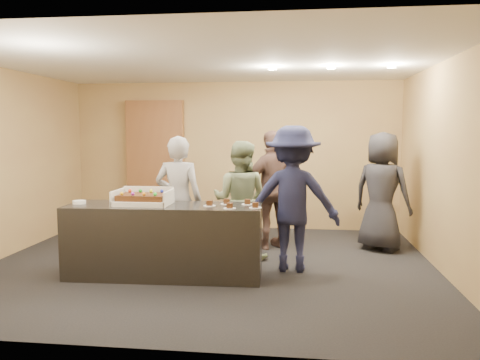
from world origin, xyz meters
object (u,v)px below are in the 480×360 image
at_px(storage_cabinet, 156,164).
at_px(sheet_cake, 143,197).
at_px(person_dark_suit, 382,191).
at_px(cake_box, 144,201).
at_px(person_brown_extra, 273,190).
at_px(serving_counter, 165,241).
at_px(plate_stack, 79,202).
at_px(person_sage_man, 240,200).
at_px(person_navy_man, 293,199).
at_px(person_server_grey, 179,201).

relative_size(storage_cabinet, sheet_cake, 4.11).
relative_size(storage_cabinet, person_dark_suit, 1.32).
distance_m(cake_box, person_brown_extra, 2.19).
bearing_deg(serving_counter, plate_stack, 179.76).
xyz_separation_m(plate_stack, person_sage_man, (1.91, 0.97, -0.09)).
distance_m(storage_cabinet, person_navy_man, 3.61).
relative_size(sheet_cake, plate_stack, 3.56).
distance_m(sheet_cake, person_navy_man, 1.90).
height_order(sheet_cake, person_brown_extra, person_brown_extra).
bearing_deg(sheet_cake, cake_box, 89.09).
bearing_deg(serving_counter, person_dark_suit, 27.80).
xyz_separation_m(storage_cabinet, person_dark_suit, (3.92, -1.30, -0.29)).
height_order(storage_cabinet, person_server_grey, storage_cabinet).
bearing_deg(cake_box, sheet_cake, -90.91).
bearing_deg(sheet_cake, person_sage_man, 40.47).
distance_m(person_navy_man, person_brown_extra, 1.16).
bearing_deg(storage_cabinet, person_server_grey, -66.45).
distance_m(sheet_cake, person_brown_extra, 2.21).
relative_size(person_sage_man, person_navy_man, 0.89).
distance_m(storage_cabinet, plate_stack, 3.02).
height_order(person_server_grey, person_brown_extra, person_brown_extra).
bearing_deg(person_dark_suit, cake_box, 60.58).
relative_size(sheet_cake, person_navy_man, 0.31).
height_order(person_navy_man, person_dark_suit, person_navy_man).
bearing_deg(person_brown_extra, person_server_grey, 10.24).
distance_m(person_server_grey, person_navy_man, 1.52).
distance_m(cake_box, sheet_cake, 0.06).
height_order(sheet_cake, person_dark_suit, person_dark_suit).
bearing_deg(serving_counter, person_sage_man, 46.24).
xyz_separation_m(person_sage_man, person_dark_suit, (2.07, 0.73, 0.06)).
xyz_separation_m(sheet_cake, person_dark_suit, (3.17, 1.67, -0.10)).
height_order(cake_box, sheet_cake, cake_box).
bearing_deg(person_brown_extra, person_sage_man, 25.44).
bearing_deg(person_navy_man, person_server_grey, -0.05).
xyz_separation_m(person_server_grey, person_dark_suit, (2.85, 1.14, 0.03)).
xyz_separation_m(cake_box, sheet_cake, (-0.00, -0.02, 0.05)).
height_order(serving_counter, storage_cabinet, storage_cabinet).
distance_m(plate_stack, person_navy_man, 2.70).
bearing_deg(person_sage_man, storage_cabinet, -38.26).
distance_m(sheet_cake, person_sage_man, 1.45).
relative_size(storage_cabinet, plate_stack, 14.63).
bearing_deg(sheet_cake, person_navy_man, 14.28).
distance_m(serving_counter, storage_cabinet, 3.22).
height_order(serving_counter, sheet_cake, sheet_cake).
bearing_deg(person_navy_man, storage_cabinet, -41.78).
xyz_separation_m(sheet_cake, person_brown_extra, (1.54, 1.59, -0.09)).
bearing_deg(cake_box, storage_cabinet, 104.24).
bearing_deg(person_server_grey, sheet_cake, 59.85).
distance_m(plate_stack, person_server_grey, 1.27).
distance_m(storage_cabinet, person_dark_suit, 4.14).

